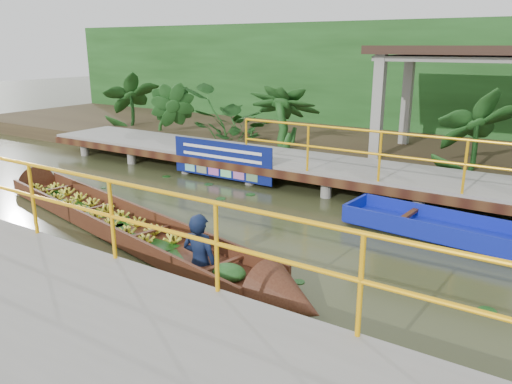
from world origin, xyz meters
The scene contains 10 objects.
ground centered at (0.00, 0.00, 0.00)m, with size 80.00×80.00×0.00m, color #2B2E17.
land_strip centered at (0.00, 7.50, 0.23)m, with size 30.00×8.00×0.45m, color #302518.
far_dock centered at (0.02, 3.43, 0.48)m, with size 16.00×2.06×1.66m.
near_dock centered at (1.00, -4.20, 0.30)m, with size 18.00×2.40×1.73m.
pavilion centered at (3.00, 6.30, 2.82)m, with size 4.40×3.00×3.00m.
foliage_backdrop centered at (0.00, 10.00, 2.00)m, with size 30.00×0.80×4.00m, color #173D13.
vendor_boat centered at (-1.00, -1.22, 0.21)m, with size 9.06×2.75×1.95m.
moored_blue_boat centered at (4.45, 1.55, 0.15)m, with size 3.68×1.24×0.86m.
blue_banner centered at (-1.68, 2.48, 0.56)m, with size 2.86×0.04×0.89m.
tropical_plants centered at (-1.75, 5.30, 1.26)m, with size 14.30×1.30×1.62m.
Camera 1 is at (5.40, -6.92, 3.20)m, focal length 35.00 mm.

